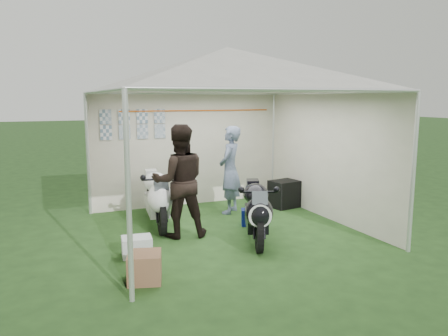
{
  "coord_description": "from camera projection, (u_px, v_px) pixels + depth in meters",
  "views": [
    {
      "loc": [
        -2.83,
        -6.53,
        2.2
      ],
      "look_at": [
        0.1,
        0.35,
        1.0
      ],
      "focal_mm": 35.0,
      "sensor_mm": 36.0,
      "label": 1
    }
  ],
  "objects": [
    {
      "name": "person_dark_jacket",
      "position": [
        179.0,
        181.0,
        6.91
      ],
      "size": [
        0.98,
        0.82,
        1.8
      ],
      "primitive_type": "imported",
      "rotation": [
        0.0,
        0.0,
        2.98
      ],
      "color": "black",
      "rests_on": "ground"
    },
    {
      "name": "canopy_tent",
      "position": [
        226.0,
        75.0,
        7.0
      ],
      "size": [
        5.66,
        5.66,
        3.0
      ],
      "color": "silver",
      "rests_on": "ground"
    },
    {
      "name": "crate_1",
      "position": [
        145.0,
        267.0,
        5.27
      ],
      "size": [
        0.49,
        0.49,
        0.35
      ],
      "primitive_type": "cube",
      "rotation": [
        0.0,
        0.0,
        -0.28
      ],
      "color": "brown",
      "rests_on": "ground"
    },
    {
      "name": "person_blue_jacket",
      "position": [
        230.0,
        170.0,
        8.36
      ],
      "size": [
        0.71,
        0.73,
        1.68
      ],
      "primitive_type": "imported",
      "rotation": [
        0.0,
        0.0,
        -2.3
      ],
      "color": "slate",
      "rests_on": "ground"
    },
    {
      "name": "motorcycle_black",
      "position": [
        256.0,
        209.0,
        6.74
      ],
      "size": [
        0.93,
        1.73,
        0.9
      ],
      "rotation": [
        0.0,
        0.0,
        -0.39
      ],
      "color": "black",
      "rests_on": "ground"
    },
    {
      "name": "crate_0",
      "position": [
        137.0,
        246.0,
        6.13
      ],
      "size": [
        0.45,
        0.37,
        0.27
      ],
      "primitive_type": "cube",
      "rotation": [
        0.0,
        0.0,
        -0.12
      ],
      "color": "silver",
      "rests_on": "ground"
    },
    {
      "name": "motorcycle_white",
      "position": [
        157.0,
        196.0,
        7.54
      ],
      "size": [
        0.57,
        1.92,
        0.94
      ],
      "rotation": [
        0.0,
        0.0,
        -0.12
      ],
      "color": "black",
      "rests_on": "ground"
    },
    {
      "name": "paddock_stand",
      "position": [
        252.0,
        217.0,
        7.62
      ],
      "size": [
        0.44,
        0.36,
        0.28
      ],
      "primitive_type": "cube",
      "rotation": [
        0.0,
        0.0,
        -0.39
      ],
      "color": "#1322AB",
      "rests_on": "ground"
    },
    {
      "name": "ground",
      "position": [
        227.0,
        230.0,
        7.37
      ],
      "size": [
        80.0,
        80.0,
        0.0
      ],
      "primitive_type": "plane",
      "color": "#1F3D18",
      "rests_on": "ground"
    },
    {
      "name": "equipment_box",
      "position": [
        284.0,
        194.0,
        8.88
      ],
      "size": [
        0.62,
        0.53,
        0.55
      ],
      "primitive_type": "cube",
      "rotation": [
        0.0,
        0.0,
        0.18
      ],
      "color": "black",
      "rests_on": "ground"
    }
  ]
}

